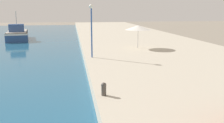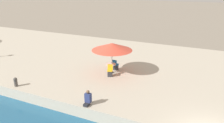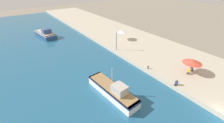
{
  "view_description": "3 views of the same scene",
  "coord_description": "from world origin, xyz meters",
  "px_view_note": "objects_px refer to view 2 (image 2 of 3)",
  "views": [
    {
      "loc": [
        -0.99,
        1.31,
        4.95
      ],
      "look_at": [
        1.5,
        17.02,
        1.6
      ],
      "focal_mm": 40.0,
      "sensor_mm": 36.0,
      "label": 1
    },
    {
      "loc": [
        -9.3,
        0.96,
        7.53
      ],
      "look_at": [
        5.39,
        7.76,
        1.8
      ],
      "focal_mm": 35.0,
      "sensor_mm": 36.0,
      "label": 2
    },
    {
      "loc": [
        -18.42,
        -2.35,
        15.32
      ],
      "look_at": [
        -4.0,
        18.0,
        1.4
      ],
      "focal_mm": 24.0,
      "sensor_mm": 36.0,
      "label": 3
    }
  ],
  "objects_px": {
    "person_at_quay": "(88,99)",
    "cafe_chair_right": "(116,66)",
    "mooring_bollard": "(16,82)",
    "cafe_table": "(111,66)",
    "cafe_chair_left": "(110,72)",
    "cafe_umbrella_pink": "(112,47)"
  },
  "relations": [
    {
      "from": "cafe_table",
      "to": "mooring_bollard",
      "type": "xyz_separation_m",
      "value": [
        -5.05,
        4.96,
        -0.18
      ]
    },
    {
      "from": "cafe_table",
      "to": "person_at_quay",
      "type": "xyz_separation_m",
      "value": [
        -5.08,
        -0.88,
        -0.13
      ]
    },
    {
      "from": "mooring_bollard",
      "to": "cafe_table",
      "type": "bearing_deg",
      "value": -44.45
    },
    {
      "from": "cafe_table",
      "to": "mooring_bollard",
      "type": "relative_size",
      "value": 1.22
    },
    {
      "from": "cafe_chair_left",
      "to": "mooring_bollard",
      "type": "bearing_deg",
      "value": 20.63
    },
    {
      "from": "person_at_quay",
      "to": "cafe_table",
      "type": "bearing_deg",
      "value": 9.83
    },
    {
      "from": "cafe_umbrella_pink",
      "to": "cafe_chair_right",
      "type": "distance_m",
      "value": 2.06
    },
    {
      "from": "cafe_table",
      "to": "person_at_quay",
      "type": "bearing_deg",
      "value": -170.17
    },
    {
      "from": "person_at_quay",
      "to": "cafe_chair_left",
      "type": "bearing_deg",
      "value": 8.28
    },
    {
      "from": "cafe_table",
      "to": "person_at_quay",
      "type": "distance_m",
      "value": 5.16
    },
    {
      "from": "cafe_table",
      "to": "cafe_chair_left",
      "type": "relative_size",
      "value": 0.88
    },
    {
      "from": "cafe_chair_left",
      "to": "person_at_quay",
      "type": "distance_m",
      "value": 4.45
    },
    {
      "from": "cafe_table",
      "to": "person_at_quay",
      "type": "height_order",
      "value": "person_at_quay"
    },
    {
      "from": "cafe_table",
      "to": "cafe_chair_right",
      "type": "height_order",
      "value": "cafe_chair_right"
    },
    {
      "from": "cafe_table",
      "to": "cafe_chair_right",
      "type": "xyz_separation_m",
      "value": [
        0.72,
        -0.09,
        -0.21
      ]
    },
    {
      "from": "cafe_table",
      "to": "cafe_chair_right",
      "type": "relative_size",
      "value": 0.88
    },
    {
      "from": "cafe_umbrella_pink",
      "to": "cafe_chair_left",
      "type": "bearing_deg",
      "value": -170.6
    },
    {
      "from": "cafe_table",
      "to": "mooring_bollard",
      "type": "bearing_deg",
      "value": 135.55
    },
    {
      "from": "cafe_table",
      "to": "cafe_chair_left",
      "type": "height_order",
      "value": "cafe_chair_left"
    },
    {
      "from": "person_at_quay",
      "to": "cafe_chair_right",
      "type": "bearing_deg",
      "value": 7.72
    },
    {
      "from": "cafe_chair_left",
      "to": "person_at_quay",
      "type": "bearing_deg",
      "value": 78.84
    },
    {
      "from": "cafe_chair_left",
      "to": "person_at_quay",
      "type": "xyz_separation_m",
      "value": [
        -4.4,
        -0.64,
        0.08
      ]
    }
  ]
}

